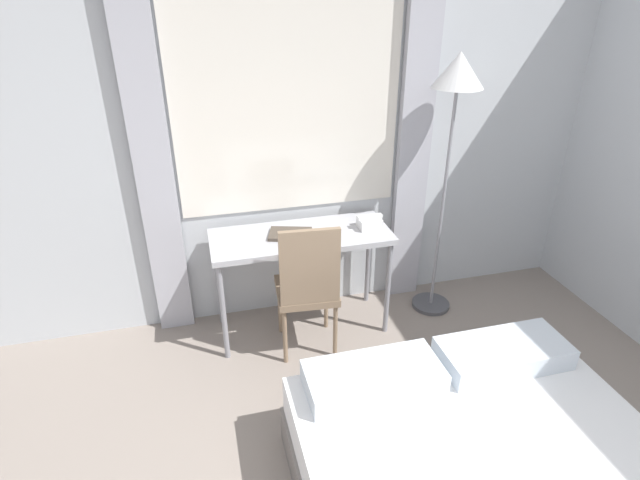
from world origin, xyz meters
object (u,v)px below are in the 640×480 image
Objects in this scene: desk_chair at (308,284)px; book at (290,234)px; telephone at (369,222)px; desk at (301,243)px; standing_lamp at (455,101)px.

book is (-0.05, 0.28, 0.24)m from desk_chair.
telephone is 0.54× the size of book.
desk_chair is (-0.02, -0.28, -0.15)m from desk.
desk_chair is 0.52× the size of standing_lamp.
book is (-1.12, -0.01, -0.83)m from standing_lamp.
telephone is (0.51, 0.26, 0.27)m from desk_chair.
standing_lamp reaches higher than desk_chair.
telephone reaches higher than desk.
standing_lamp is at bearing 0.27° from book.
telephone reaches higher than book.
desk is at bearing 90.41° from desk_chair.
telephone is at bearing -177.76° from standing_lamp.
telephone is at bearing -1.72° from book.
telephone is 0.56m from book.
desk_chair is 1.54m from standing_lamp.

